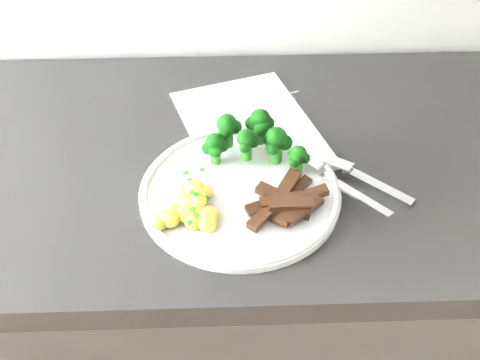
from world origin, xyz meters
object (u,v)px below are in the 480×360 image
Objects in this scene: potatoes at (188,209)px; knife at (359,177)px; recipe_paper at (251,128)px; fork at (341,183)px; plate at (240,191)px; beef_strips at (286,204)px; counter at (282,318)px; broccoli at (252,137)px.

potatoes is 0.54× the size of knife.
fork is at bearing -52.08° from recipe_paper.
beef_strips reaches higher than plate.
potatoes reaches higher than fork.
fork is (0.14, 0.00, 0.01)m from plate.
counter is 14.26× the size of fork.
recipe_paper is at bearing 138.98° from knife.
potatoes reaches higher than plate.
potatoes reaches higher than counter.
broccoli is at bearing 74.28° from plate.
plate is at bearing -105.72° from broccoli.
fork is 0.83× the size of knife.
plate is 2.78× the size of potatoes.
recipe_paper is 1.69× the size of knife.
plate is 1.79× the size of fork.
recipe_paper is at bearing 81.52° from plate.
counter is 19.31× the size of beef_strips.
potatoes is (-0.10, -0.20, 0.02)m from recipe_paper.
potatoes is at bearing -176.22° from beef_strips.
knife is at bearing -41.02° from recipe_paper.
broccoli is 0.97× the size of fork.
beef_strips reaches higher than fork.
fork reaches higher than counter.
beef_strips is (0.04, -0.11, -0.03)m from broccoli.
counter is 7.03× the size of recipe_paper.
knife is at bearing 7.48° from plate.
plate is at bearing 146.92° from beef_strips.
broccoli is at bearing -91.99° from recipe_paper.
broccoli is 1.51× the size of potatoes.
fork is (0.12, -0.15, 0.02)m from recipe_paper.
fork is (0.22, 0.05, -0.00)m from potatoes.
broccoli is 0.81× the size of knife.
broccoli is 0.12m from beef_strips.
potatoes is at bearing -145.90° from plate.
broccoli reaches higher than fork.
fork is (0.06, -0.08, 0.45)m from counter.
recipe_paper is 3.15× the size of potatoes.
fork is at bearing 0.27° from plate.
counter is 0.50m from potatoes.
fork is at bearing -30.02° from broccoli.
plate reaches higher than recipe_paper.
broccoli is 0.15m from potatoes.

